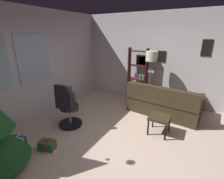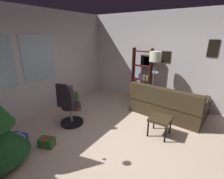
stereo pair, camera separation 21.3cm
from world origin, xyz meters
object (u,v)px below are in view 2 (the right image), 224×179
at_px(couch, 172,104).
at_px(footstool, 160,120).
at_px(gift_box_green, 47,142).
at_px(bookshelf, 142,78).
at_px(floor_lamp, 155,61).
at_px(office_chair, 69,109).
at_px(potted_plant, 76,102).
at_px(gift_box_blue, 19,138).

relative_size(couch, footstool, 4.61).
bearing_deg(gift_box_green, couch, -30.81).
distance_m(bookshelf, floor_lamp, 0.87).
xyz_separation_m(couch, bookshelf, (0.48, 1.14, 0.46)).
xyz_separation_m(gift_box_green, bookshelf, (3.28, -0.53, 0.66)).
height_order(office_chair, bookshelf, bookshelf).
bearing_deg(floor_lamp, bookshelf, 60.09).
distance_m(footstool, floor_lamp, 1.84).
height_order(bookshelf, potted_plant, bookshelf).
bearing_deg(gift_box_blue, office_chair, -20.23).
bearing_deg(office_chair, bookshelf, -17.25).
relative_size(footstool, gift_box_green, 1.27).
bearing_deg(couch, bookshelf, 67.30).
distance_m(footstool, gift_box_green, 2.39).
distance_m(gift_box_blue, potted_plant, 1.73).
relative_size(couch, gift_box_green, 5.87).
bearing_deg(potted_plant, gift_box_blue, -177.80).
bearing_deg(gift_box_blue, potted_plant, 2.20).
relative_size(gift_box_blue, office_chair, 0.33).
height_order(footstool, gift_box_green, footstool).
height_order(couch, gift_box_green, couch).
relative_size(floor_lamp, potted_plant, 2.67).
xyz_separation_m(couch, office_chair, (-1.97, 1.90, 0.13)).
xyz_separation_m(bookshelf, floor_lamp, (-0.29, -0.51, 0.64)).
bearing_deg(floor_lamp, potted_plant, 130.96).
bearing_deg(couch, potted_plant, 119.03).
height_order(office_chair, potted_plant, office_chair).
bearing_deg(office_chair, gift_box_green, -164.63).
xyz_separation_m(gift_box_blue, office_chair, (1.07, -0.39, 0.34)).
bearing_deg(bookshelf, office_chair, 162.75).
bearing_deg(floor_lamp, gift_box_blue, 152.77).
distance_m(footstool, office_chair, 2.11).
bearing_deg(footstool, potted_plant, 93.23).
xyz_separation_m(gift_box_blue, potted_plant, (1.73, 0.07, 0.16)).
height_order(gift_box_green, potted_plant, potted_plant).
height_order(footstool, office_chair, office_chair).
bearing_deg(potted_plant, bookshelf, -34.28).
distance_m(bookshelf, potted_plant, 2.22).
distance_m(gift_box_green, potted_plant, 1.65).
relative_size(office_chair, bookshelf, 0.63).
bearing_deg(potted_plant, couch, -60.97).
xyz_separation_m(footstool, gift_box_green, (-1.63, 1.73, -0.28)).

